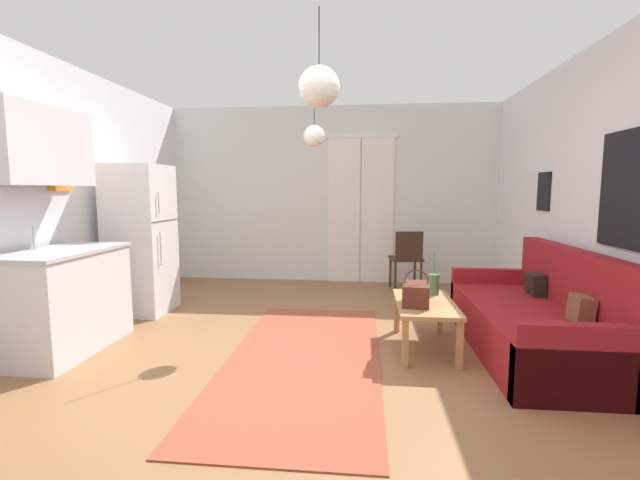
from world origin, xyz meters
The scene contains 12 objects.
ground_plane centered at (0.00, 0.00, -0.05)m, with size 5.53×7.39×0.10m, color #8E603D.
wall_back centered at (0.02, 3.44, 1.33)m, with size 5.13×0.13×2.67m.
area_rug centered at (0.01, 0.26, 0.01)m, with size 1.26×2.89×0.01m, color #9E4733.
couch centered at (2.01, 0.59, 0.27)m, with size 0.89×2.04×0.91m.
coffee_table centered at (1.05, 0.61, 0.37)m, with size 0.50×0.94×0.43m.
bamboo_vase centered at (1.16, 0.88, 0.52)m, with size 0.10×0.10×0.41m.
handbag centered at (0.95, 0.50, 0.52)m, with size 0.26×0.35×0.31m.
refrigerator centered at (-2.05, 1.47, 0.85)m, with size 0.63×0.65×1.69m.
kitchen_counter centered at (-2.13, 0.24, 0.80)m, with size 0.62×1.14×2.10m.
accent_chair centered at (1.11, 2.84, 0.49)m, with size 0.47×0.46×0.85m.
pendant_lamp_near centered at (0.17, -0.05, 2.13)m, with size 0.29×0.29×0.69m.
pendant_lamp_far centered at (-0.02, 1.31, 1.96)m, with size 0.22×0.22×0.82m.
Camera 1 is at (0.50, -3.15, 1.41)m, focal length 23.94 mm.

